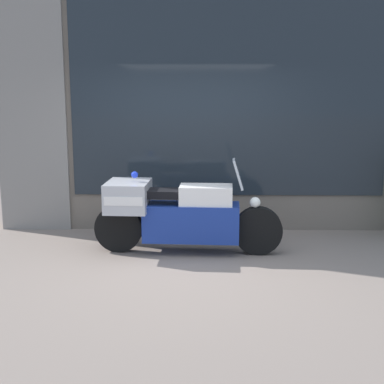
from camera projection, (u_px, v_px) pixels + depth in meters
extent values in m
plane|color=gray|center=(193.00, 268.00, 6.47)|extent=(60.00, 60.00, 0.00)
cube|color=#6B6056|center=(196.00, 91.00, 8.02)|extent=(5.94, 0.40, 4.19)
cube|color=gray|center=(35.00, 91.00, 8.10)|extent=(1.05, 0.55, 4.19)
cube|color=#1E262D|center=(229.00, 88.00, 7.79)|extent=(4.66, 0.02, 3.19)
cube|color=slate|center=(224.00, 209.00, 8.38)|extent=(4.44, 0.30, 0.55)
cube|color=silver|center=(225.00, 146.00, 8.32)|extent=(4.44, 0.02, 1.45)
cube|color=beige|center=(226.00, 99.00, 8.05)|extent=(4.44, 0.30, 0.02)
cube|color=black|center=(134.00, 97.00, 8.07)|extent=(0.18, 0.04, 0.05)
cube|color=#195623|center=(226.00, 97.00, 8.04)|extent=(0.18, 0.04, 0.05)
cube|color=maroon|center=(318.00, 97.00, 8.01)|extent=(0.18, 0.04, 0.05)
cube|color=#2866B7|center=(136.00, 184.00, 8.26)|extent=(0.19, 0.02, 0.27)
cube|color=white|center=(225.00, 184.00, 8.23)|extent=(0.19, 0.03, 0.27)
cube|color=yellow|center=(314.00, 184.00, 8.20)|extent=(0.19, 0.02, 0.27)
cylinder|color=black|center=(258.00, 231.00, 6.97)|extent=(0.64, 0.17, 0.63)
cylinder|color=black|center=(119.00, 228.00, 7.09)|extent=(0.64, 0.17, 0.63)
cube|color=navy|center=(191.00, 222.00, 7.00)|extent=(1.27, 0.49, 0.49)
cube|color=white|center=(206.00, 196.00, 6.92)|extent=(0.70, 0.42, 0.28)
cube|color=black|center=(169.00, 193.00, 6.95)|extent=(0.74, 0.36, 0.10)
cube|color=#B7B7BC|center=(128.00, 196.00, 6.99)|extent=(0.58, 0.71, 0.38)
cube|color=white|center=(128.00, 196.00, 6.99)|extent=(0.52, 0.72, 0.11)
cube|color=#B2BCC6|center=(238.00, 174.00, 6.84)|extent=(0.16, 0.31, 0.38)
sphere|color=white|center=(255.00, 202.00, 6.90)|extent=(0.14, 0.14, 0.14)
sphere|color=blue|center=(135.00, 175.00, 6.93)|extent=(0.09, 0.09, 0.09)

